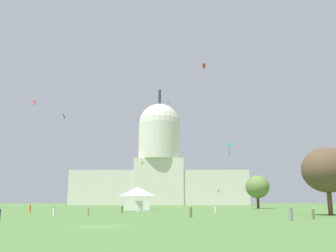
{
  "coord_description": "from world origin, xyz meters",
  "views": [
    {
      "loc": [
        7.29,
        -37.02,
        2.39
      ],
      "look_at": [
        5.11,
        79.29,
        26.0
      ],
      "focal_mm": 39.7,
      "sensor_mm": 36.0,
      "label": 1
    }
  ],
  "objects_px": {
    "kite_white_mid": "(205,129)",
    "person_white_back_center": "(54,212)",
    "person_olive_deep_crowd": "(191,212)",
    "kite_red_mid": "(204,68)",
    "kite_gold_low": "(142,163)",
    "kite_yellow_high": "(133,114)",
    "kite_green_mid": "(88,148)",
    "tree_east_far": "(257,187)",
    "person_olive_edge_west": "(122,210)",
    "person_orange_mid_left": "(30,209)",
    "kite_lime_low": "(138,183)",
    "kite_magenta_high": "(168,103)",
    "kite_orange_high": "(130,97)",
    "kite_violet_low": "(219,191)",
    "event_tent": "(137,198)",
    "person_tan_near_tree_east": "(88,211)",
    "capitol_building": "(159,166)",
    "person_white_lawn_far_left": "(138,209)",
    "tree_east_near": "(327,170)",
    "person_olive_back_left": "(313,214)",
    "kite_black_mid": "(64,119)",
    "person_white_front_center": "(216,209)",
    "person_grey_mid_center": "(291,214)",
    "kite_pink_mid": "(34,102)",
    "kite_turquoise_low": "(229,146)"
  },
  "relations": [
    {
      "from": "kite_white_mid",
      "to": "person_white_back_center",
      "type": "bearing_deg",
      "value": -135.18
    },
    {
      "from": "person_olive_deep_crowd",
      "to": "kite_red_mid",
      "type": "distance_m",
      "value": 28.86
    },
    {
      "from": "person_white_back_center",
      "to": "kite_gold_low",
      "type": "bearing_deg",
      "value": 69.32
    },
    {
      "from": "kite_yellow_high",
      "to": "kite_green_mid",
      "type": "xyz_separation_m",
      "value": [
        -10.39,
        -53.06,
        -25.59
      ]
    },
    {
      "from": "tree_east_far",
      "to": "person_olive_edge_west",
      "type": "bearing_deg",
      "value": -127.62
    },
    {
      "from": "person_orange_mid_left",
      "to": "kite_yellow_high",
      "type": "distance_m",
      "value": 117.96
    },
    {
      "from": "tree_east_far",
      "to": "kite_lime_low",
      "type": "relative_size",
      "value": 3.52
    },
    {
      "from": "kite_magenta_high",
      "to": "kite_orange_high",
      "type": "bearing_deg",
      "value": -139.86
    },
    {
      "from": "person_olive_edge_west",
      "to": "kite_violet_low",
      "type": "distance_m",
      "value": 134.44
    },
    {
      "from": "kite_red_mid",
      "to": "event_tent",
      "type": "bearing_deg",
      "value": 114.51
    },
    {
      "from": "tree_east_far",
      "to": "person_tan_near_tree_east",
      "type": "bearing_deg",
      "value": -124.64
    },
    {
      "from": "capitol_building",
      "to": "kite_lime_low",
      "type": "xyz_separation_m",
      "value": [
        -8.19,
        -51.9,
        -13.19
      ]
    },
    {
      "from": "kite_magenta_high",
      "to": "kite_gold_low",
      "type": "relative_size",
      "value": 0.69
    },
    {
      "from": "person_white_back_center",
      "to": "kite_red_mid",
      "type": "relative_size",
      "value": 0.41
    },
    {
      "from": "person_white_lawn_far_left",
      "to": "person_tan_near_tree_east",
      "type": "bearing_deg",
      "value": 14.65
    },
    {
      "from": "tree_east_far",
      "to": "kite_lime_low",
      "type": "distance_m",
      "value": 74.64
    },
    {
      "from": "tree_east_near",
      "to": "tree_east_far",
      "type": "height_order",
      "value": "tree_east_near"
    },
    {
      "from": "capitol_building",
      "to": "person_white_lawn_far_left",
      "type": "height_order",
      "value": "capitol_building"
    },
    {
      "from": "person_tan_near_tree_east",
      "to": "kite_lime_low",
      "type": "height_order",
      "value": "kite_lime_low"
    },
    {
      "from": "person_olive_back_left",
      "to": "kite_yellow_high",
      "type": "relative_size",
      "value": 0.44
    },
    {
      "from": "person_tan_near_tree_east",
      "to": "tree_east_far",
      "type": "bearing_deg",
      "value": -32.05
    },
    {
      "from": "kite_red_mid",
      "to": "person_olive_edge_west",
      "type": "bearing_deg",
      "value": 152.01
    },
    {
      "from": "event_tent",
      "to": "kite_magenta_high",
      "type": "height_order",
      "value": "kite_magenta_high"
    },
    {
      "from": "person_tan_near_tree_east",
      "to": "kite_violet_low",
      "type": "relative_size",
      "value": 0.32
    },
    {
      "from": "kite_red_mid",
      "to": "kite_black_mid",
      "type": "bearing_deg",
      "value": 176.98
    },
    {
      "from": "person_white_lawn_far_left",
      "to": "person_tan_near_tree_east",
      "type": "relative_size",
      "value": 1.05
    },
    {
      "from": "tree_east_near",
      "to": "kite_white_mid",
      "type": "distance_m",
      "value": 94.85
    },
    {
      "from": "kite_red_mid",
      "to": "kite_black_mid",
      "type": "relative_size",
      "value": 0.95
    },
    {
      "from": "person_white_front_center",
      "to": "kite_magenta_high",
      "type": "height_order",
      "value": "kite_magenta_high"
    },
    {
      "from": "person_white_front_center",
      "to": "person_grey_mid_center",
      "type": "bearing_deg",
      "value": 55.69
    },
    {
      "from": "tree_east_near",
      "to": "kite_red_mid",
      "type": "xyz_separation_m",
      "value": [
        -21.03,
        1.97,
        19.75
      ]
    },
    {
      "from": "kite_red_mid",
      "to": "tree_east_near",
      "type": "bearing_deg",
      "value": -5.38
    },
    {
      "from": "person_olive_deep_crowd",
      "to": "kite_gold_low",
      "type": "xyz_separation_m",
      "value": [
        -15.37,
        87.88,
        16.29
      ]
    },
    {
      "from": "person_white_lawn_far_left",
      "to": "kite_lime_low",
      "type": "distance_m",
      "value": 107.06
    },
    {
      "from": "tree_east_far",
      "to": "kite_orange_high",
      "type": "height_order",
      "value": "kite_orange_high"
    },
    {
      "from": "kite_pink_mid",
      "to": "tree_east_far",
      "type": "bearing_deg",
      "value": 22.99
    },
    {
      "from": "event_tent",
      "to": "kite_green_mid",
      "type": "xyz_separation_m",
      "value": [
        -21.83,
        31.92,
        18.23
      ]
    },
    {
      "from": "person_white_lawn_far_left",
      "to": "person_olive_deep_crowd",
      "type": "relative_size",
      "value": 0.99
    },
    {
      "from": "kite_turquoise_low",
      "to": "kite_magenta_high",
      "type": "bearing_deg",
      "value": -22.71
    },
    {
      "from": "person_olive_deep_crowd",
      "to": "kite_magenta_high",
      "type": "xyz_separation_m",
      "value": [
        -5.73,
        127.87,
        51.56
      ]
    },
    {
      "from": "person_olive_edge_west",
      "to": "person_tan_near_tree_east",
      "type": "bearing_deg",
      "value": 67.51
    },
    {
      "from": "kite_magenta_high",
      "to": "kite_gold_low",
      "type": "distance_m",
      "value": 54.19
    },
    {
      "from": "person_olive_back_left",
      "to": "kite_yellow_high",
      "type": "bearing_deg",
      "value": -23.68
    },
    {
      "from": "kite_magenta_high",
      "to": "tree_east_far",
      "type": "bearing_deg",
      "value": -72.29
    },
    {
      "from": "capitol_building",
      "to": "person_white_back_center",
      "type": "xyz_separation_m",
      "value": [
        -10.12,
        -174.13,
        -23.82
      ]
    },
    {
      "from": "kite_yellow_high",
      "to": "tree_east_far",
      "type": "bearing_deg",
      "value": -130.75
    },
    {
      "from": "person_olive_back_left",
      "to": "kite_green_mid",
      "type": "height_order",
      "value": "kite_green_mid"
    },
    {
      "from": "person_olive_back_left",
      "to": "kite_gold_low",
      "type": "relative_size",
      "value": 0.65
    },
    {
      "from": "person_olive_deep_crowd",
      "to": "kite_magenta_high",
      "type": "distance_m",
      "value": 138.0
    },
    {
      "from": "person_orange_mid_left",
      "to": "kite_white_mid",
      "type": "bearing_deg",
      "value": 17.72
    }
  ]
}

